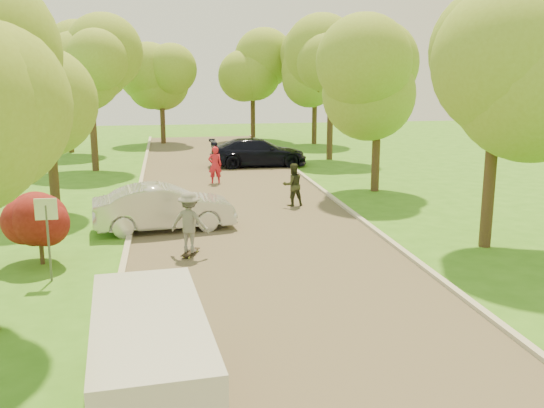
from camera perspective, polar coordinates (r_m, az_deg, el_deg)
ground at (r=13.02m, az=3.21°, el=-11.62°), size 100.00×100.00×0.00m
road at (r=20.46m, az=-1.84°, el=-2.56°), size 8.00×60.00×0.01m
curb_left at (r=20.30m, az=-13.24°, el=-2.85°), size 0.18×60.00×0.12m
curb_right at (r=21.36m, az=8.99°, el=-1.91°), size 0.18×60.00×0.12m
street_sign at (r=16.30m, az=-20.42°, el=-1.61°), size 0.55×0.06×2.17m
red_shrub at (r=17.94m, az=-21.04°, el=-1.95°), size 1.70×1.70×1.95m
tree_l_midb at (r=23.93m, az=-19.98°, el=10.00°), size 4.30×4.20×6.62m
tree_l_far at (r=33.77m, az=-16.45°, el=12.24°), size 4.92×4.80×7.79m
tree_r_mida at (r=19.23m, az=21.15°, el=12.34°), size 5.13×5.00×7.95m
tree_r_midb at (r=27.22m, az=10.40°, el=11.37°), size 4.51×4.40×7.01m
tree_r_far at (r=36.94m, az=5.96°, el=13.21°), size 5.33×5.20×8.34m
tree_bg_a at (r=42.00m, az=-18.53°, el=11.85°), size 5.12×5.00×7.72m
tree_bg_b at (r=44.92m, az=4.37°, el=12.72°), size 5.12×5.00×7.95m
tree_bg_c at (r=45.57m, az=-10.14°, el=11.91°), size 4.92×4.80×7.33m
tree_bg_d at (r=48.07m, az=-1.57°, el=12.47°), size 5.12×5.00×7.72m
minivan at (r=9.98m, az=-11.39°, el=-14.23°), size 2.07×4.53×1.64m
silver_sedan at (r=20.78m, az=-10.10°, el=-0.33°), size 4.87×2.20×1.55m
dark_sedan at (r=34.25m, az=-1.32°, el=4.88°), size 5.46×2.26×1.58m
longboard at (r=17.95m, az=-7.69°, el=-4.51°), size 0.60×0.94×0.11m
skateboarder at (r=17.71m, az=-7.77°, el=-1.69°), size 1.32×1.07×1.79m
person_striped at (r=29.04m, az=-5.39°, el=3.67°), size 0.68×0.48×1.79m
person_olive at (r=24.09m, az=1.97°, el=1.82°), size 0.94×0.79×1.72m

